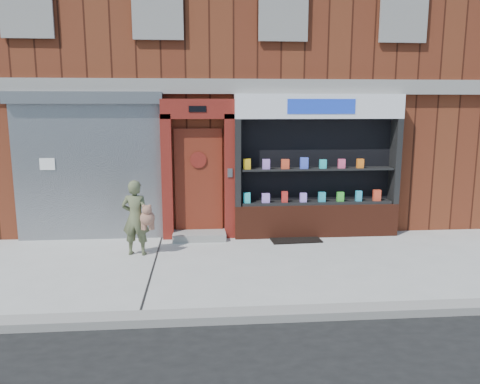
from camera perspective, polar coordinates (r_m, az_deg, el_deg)
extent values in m
plane|color=#9E9E99|center=(8.32, 0.27, -8.89)|extent=(80.00, 80.00, 0.00)
cube|color=gray|center=(6.31, 2.06, -14.77)|extent=(60.00, 0.30, 0.12)
cube|color=#582314|center=(13.90, -2.00, 15.52)|extent=(12.00, 8.00, 8.00)
cube|color=gray|center=(9.78, -0.74, 12.74)|extent=(12.00, 0.16, 0.30)
cube|color=black|center=(10.04, -10.03, 22.02)|extent=(0.90, 0.06, 1.40)
cube|color=gray|center=(10.00, -10.05, 22.07)|extent=(1.00, 0.06, 1.50)
cube|color=black|center=(10.15, 5.30, 22.00)|extent=(0.90, 0.06, 1.40)
cube|color=gray|center=(10.11, 5.34, 22.04)|extent=(1.00, 0.06, 1.50)
cube|color=black|center=(10.86, 19.33, 20.72)|extent=(0.90, 0.06, 1.40)
cube|color=gray|center=(10.82, 19.42, 20.75)|extent=(1.00, 0.06, 1.50)
cube|color=gray|center=(10.12, -17.93, 2.22)|extent=(3.00, 0.10, 2.80)
cube|color=slate|center=(9.98, -18.50, 10.85)|extent=(3.10, 0.30, 0.24)
cube|color=white|center=(10.25, -22.44, 3.17)|extent=(0.30, 0.01, 0.24)
cube|color=#611610|center=(9.82, -8.87, 1.78)|extent=(0.22, 0.28, 2.60)
cube|color=#611610|center=(9.81, -1.27, 1.89)|extent=(0.22, 0.28, 2.60)
cube|color=#611610|center=(9.69, -5.21, 10.06)|extent=(1.50, 0.28, 0.40)
cube|color=black|center=(9.54, -5.21, 10.05)|extent=(0.35, 0.01, 0.12)
cube|color=maroon|center=(9.91, -5.06, 1.36)|extent=(1.00, 0.06, 2.20)
cylinder|color=black|center=(9.82, -5.10, 3.92)|extent=(0.28, 0.02, 0.28)
cylinder|color=#611610|center=(9.81, -5.10, 3.91)|extent=(0.34, 0.02, 0.34)
cube|color=gray|center=(9.89, -4.96, -5.34)|extent=(1.10, 0.55, 0.15)
cube|color=slate|center=(9.65, -1.22, 2.35)|extent=(0.10, 0.02, 0.18)
cube|color=#572214|center=(10.21, 9.20, -3.33)|extent=(3.50, 0.40, 0.70)
cube|color=black|center=(9.72, -0.31, 3.60)|extent=(0.12, 0.40, 1.80)
cube|color=black|center=(10.54, 18.37, 3.60)|extent=(0.12, 0.40, 1.80)
cube|color=black|center=(10.17, 9.15, 3.77)|extent=(3.30, 0.03, 1.80)
cube|color=black|center=(10.13, 9.26, -1.24)|extent=(3.20, 0.36, 0.06)
cube|color=black|center=(10.01, 9.38, 2.80)|extent=(3.20, 0.36, 0.04)
cube|color=white|center=(9.93, 9.61, 10.25)|extent=(3.50, 0.40, 0.50)
cube|color=#1938BC|center=(9.73, 9.91, 10.24)|extent=(1.40, 0.01, 0.30)
cube|color=#28C2CC|center=(9.77, 0.84, -0.71)|extent=(0.14, 0.09, 0.22)
cube|color=#AE82EA|center=(9.82, 3.16, -0.73)|extent=(0.16, 0.09, 0.19)
cube|color=red|center=(9.88, 5.46, -0.59)|extent=(0.12, 0.09, 0.23)
cube|color=#B18BFB|center=(9.96, 7.72, -0.66)|extent=(0.13, 0.09, 0.19)
cube|color=#249EB6|center=(10.06, 9.95, -0.59)|extent=(0.14, 0.09, 0.20)
cube|color=green|center=(10.17, 12.13, -0.56)|extent=(0.14, 0.09, 0.20)
cube|color=#29A5CD|center=(10.29, 14.26, -0.47)|extent=(0.12, 0.09, 0.22)
cube|color=#E04427|center=(10.42, 16.35, -0.39)|extent=(0.15, 0.09, 0.23)
cube|color=gold|center=(9.66, 0.85, 3.43)|extent=(0.15, 0.09, 0.22)
cube|color=#AE79DA|center=(9.71, 3.20, 3.41)|extent=(0.15, 0.09, 0.20)
cube|color=#E54928|center=(9.77, 5.53, 3.41)|extent=(0.16, 0.09, 0.20)
cube|color=#435CE7|center=(9.85, 7.82, 3.51)|extent=(0.16, 0.09, 0.23)
cube|color=#27C1C6|center=(9.95, 10.07, 3.38)|extent=(0.14, 0.09, 0.19)
cube|color=#EA4E78|center=(10.06, 12.28, 3.40)|extent=(0.14, 0.09, 0.19)
cube|color=orange|center=(10.18, 14.44, 3.39)|extent=(0.14, 0.09, 0.19)
imported|color=#535A3B|center=(8.92, -12.62, -3.07)|extent=(0.57, 0.42, 1.42)
sphere|color=brown|center=(8.76, -11.21, -3.15)|extent=(0.27, 0.27, 0.27)
sphere|color=brown|center=(8.68, -11.28, -2.17)|extent=(0.18, 0.18, 0.18)
sphere|color=brown|center=(8.67, -11.66, -1.71)|extent=(0.06, 0.06, 0.06)
sphere|color=brown|center=(8.66, -10.94, -1.70)|extent=(0.06, 0.06, 0.06)
cylinder|color=brown|center=(8.80, -11.77, -4.01)|extent=(0.06, 0.06, 0.16)
cylinder|color=brown|center=(8.78, -10.60, -4.00)|extent=(0.06, 0.06, 0.16)
cylinder|color=brown|center=(8.78, -11.55, -4.04)|extent=(0.06, 0.06, 0.16)
cylinder|color=brown|center=(8.77, -10.84, -4.03)|extent=(0.06, 0.06, 0.16)
cube|color=black|center=(9.95, 6.64, -5.64)|extent=(1.07, 0.78, 0.03)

